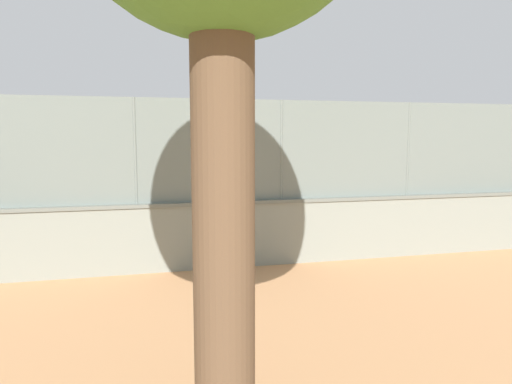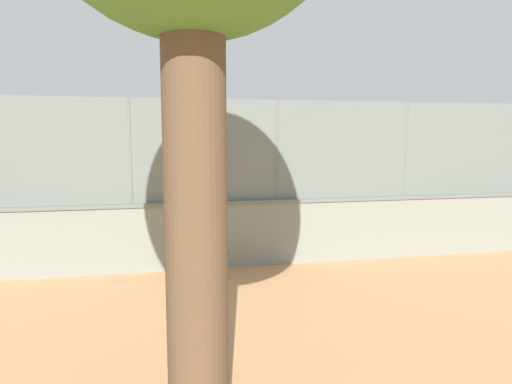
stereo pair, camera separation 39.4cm
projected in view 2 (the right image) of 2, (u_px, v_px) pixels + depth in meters
ground_plane at (229, 194)px, 24.22m from camera, size 260.00×260.00×0.00m
perimeter_wall at (276, 231)px, 11.03m from camera, size 27.24×1.16×1.56m
fence_panel_on_wall at (277, 150)px, 10.80m from camera, size 26.75×0.78×2.33m
player_foreground_swinging at (354, 196)px, 15.96m from camera, size 0.85×0.99×1.67m
player_near_wall_returning at (158, 181)px, 21.44m from camera, size 0.85×1.10×1.65m
player_at_service_line at (266, 205)px, 14.68m from camera, size 0.94×0.92×1.47m
sports_ball at (333, 230)px, 14.60m from camera, size 0.14×0.14×0.14m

